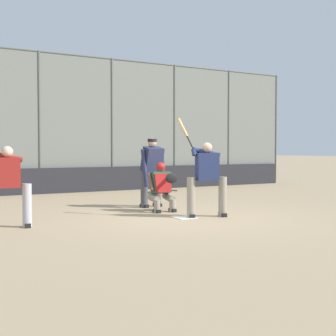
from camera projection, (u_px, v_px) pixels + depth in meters
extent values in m
plane|color=tan|center=(185.00, 218.00, 10.17)|extent=(160.00, 160.00, 0.00)
cube|color=white|center=(185.00, 218.00, 10.17)|extent=(0.43, 0.43, 0.01)
cylinder|color=#515651|center=(276.00, 129.00, 20.82)|extent=(0.08, 0.08, 4.78)
cylinder|color=#515651|center=(228.00, 128.00, 19.53)|extent=(0.08, 0.08, 4.78)
cylinder|color=#515651|center=(174.00, 126.00, 18.23)|extent=(0.08, 0.08, 4.78)
cylinder|color=#515651|center=(112.00, 125.00, 16.94)|extent=(0.08, 0.08, 4.78)
cylinder|color=#515651|center=(39.00, 123.00, 15.64)|extent=(0.08, 0.08, 4.78)
cube|color=gray|center=(77.00, 124.00, 16.29)|extent=(18.37, 0.01, 4.78)
cylinder|color=#515651|center=(77.00, 55.00, 16.19)|extent=(18.37, 0.06, 0.06)
cube|color=#28282D|center=(78.00, 180.00, 16.28)|extent=(18.00, 0.18, 0.86)
cylinder|color=gray|center=(223.00, 197.00, 10.37)|extent=(0.18, 0.18, 0.88)
cube|color=black|center=(223.00, 215.00, 10.39)|extent=(0.18, 0.30, 0.08)
cylinder|color=gray|center=(191.00, 197.00, 10.19)|extent=(0.18, 0.18, 0.88)
cube|color=black|center=(191.00, 216.00, 10.21)|extent=(0.18, 0.30, 0.08)
cube|color=navy|center=(207.00, 167.00, 10.26)|extent=(0.53, 0.39, 0.61)
sphere|color=tan|center=(207.00, 148.00, 10.24)|extent=(0.22, 0.22, 0.22)
cylinder|color=navy|center=(207.00, 152.00, 10.27)|extent=(0.61, 0.31, 0.23)
cylinder|color=navy|center=(194.00, 152.00, 10.20)|extent=(0.12, 0.16, 0.17)
sphere|color=black|center=(193.00, 149.00, 10.22)|extent=(0.04, 0.04, 0.04)
cylinder|color=black|center=(190.00, 143.00, 10.27)|extent=(0.09, 0.20, 0.30)
cylinder|color=tan|center=(183.00, 128.00, 10.40)|extent=(0.16, 0.31, 0.43)
cylinder|color=gray|center=(172.00, 205.00, 11.15)|extent=(0.15, 0.15, 0.30)
cylinder|color=gray|center=(169.00, 198.00, 11.32)|extent=(0.21, 0.47, 0.23)
cube|color=black|center=(172.00, 210.00, 11.15)|extent=(0.12, 0.27, 0.08)
cylinder|color=gray|center=(157.00, 206.00, 10.98)|extent=(0.15, 0.15, 0.30)
cylinder|color=gray|center=(154.00, 198.00, 11.15)|extent=(0.21, 0.47, 0.23)
cube|color=black|center=(157.00, 211.00, 10.98)|extent=(0.12, 0.27, 0.08)
cube|color=#2D5138|center=(161.00, 183.00, 11.26)|extent=(0.47, 0.39, 0.55)
cube|color=#B21E1E|center=(163.00, 183.00, 11.13)|extent=(0.40, 0.17, 0.45)
sphere|color=brown|center=(161.00, 168.00, 11.25)|extent=(0.20, 0.20, 0.20)
sphere|color=#B21E1E|center=(161.00, 167.00, 11.25)|extent=(0.23, 0.23, 0.23)
cylinder|color=#2D5138|center=(171.00, 176.00, 11.11)|extent=(0.33, 0.51, 0.16)
ellipsoid|color=black|center=(172.00, 178.00, 10.85)|extent=(0.31, 0.13, 0.24)
cylinder|color=brown|center=(150.00, 182.00, 11.15)|extent=(0.12, 0.31, 0.44)
cylinder|color=#4C4C51|center=(157.00, 189.00, 12.22)|extent=(0.19, 0.19, 0.90)
cube|color=black|center=(157.00, 205.00, 12.23)|extent=(0.14, 0.29, 0.08)
cylinder|color=#4C4C51|center=(144.00, 190.00, 11.97)|extent=(0.19, 0.19, 0.90)
cube|color=black|center=(144.00, 206.00, 11.98)|extent=(0.14, 0.29, 0.08)
cube|color=#282D4C|center=(152.00, 160.00, 12.01)|extent=(0.54, 0.49, 0.69)
sphere|color=tan|center=(152.00, 143.00, 11.99)|extent=(0.23, 0.23, 0.23)
cylinder|color=black|center=(152.00, 140.00, 11.99)|extent=(0.24, 0.24, 0.08)
cylinder|color=#282D4C|center=(163.00, 168.00, 12.14)|extent=(0.13, 0.25, 0.96)
cylinder|color=#282D4C|center=(145.00, 168.00, 11.80)|extent=(0.18, 0.26, 0.96)
cylinder|color=#B7B7BC|center=(27.00, 205.00, 8.93)|extent=(0.17, 0.17, 0.83)
cube|color=black|center=(27.00, 225.00, 8.95)|extent=(0.14, 0.29, 0.08)
cube|color=maroon|center=(7.00, 173.00, 8.78)|extent=(0.48, 0.32, 0.57)
sphere|color=beige|center=(7.00, 152.00, 8.76)|extent=(0.21, 0.21, 0.21)
cylinder|color=maroon|center=(7.00, 157.00, 8.79)|extent=(0.59, 0.22, 0.22)
sphere|color=black|center=(177.00, 191.00, 16.47)|extent=(0.04, 0.04, 0.04)
cylinder|color=black|center=(174.00, 190.00, 16.61)|extent=(0.05, 0.34, 0.03)
cylinder|color=maroon|center=(168.00, 190.00, 16.95)|extent=(0.09, 0.47, 0.07)
ellipsoid|color=brown|center=(152.00, 192.00, 15.60)|extent=(0.32, 0.21, 0.12)
ellipsoid|color=brown|center=(151.00, 193.00, 15.47)|extent=(0.12, 0.09, 0.09)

